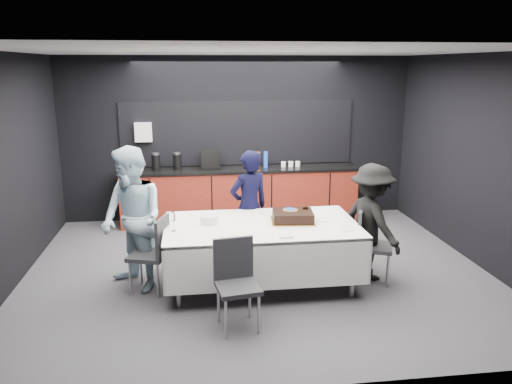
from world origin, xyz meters
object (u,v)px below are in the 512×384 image
Objects in this scene: chair_left at (154,249)px; person_center at (249,207)px; person_left at (132,220)px; chair_near at (236,277)px; plate_stack at (209,220)px; chair_right at (369,240)px; champagne_flute at (173,218)px; person_right at (371,222)px; party_table at (261,235)px; cake_assembly at (293,216)px.

person_center is (1.22, 0.76, 0.25)m from chair_left.
person_center is 1.60m from person_left.
person_center reaches higher than chair_near.
chair_right reaches higher than plate_stack.
person_left is (-2.87, 0.14, 0.33)m from chair_right.
person_center is 0.90× the size of person_left.
person_left reaches higher than chair_right.
champagne_flute reaches higher than chair_near.
chair_right is 1.63m from person_center.
person_left is (-0.48, 0.21, -0.07)m from champagne_flute.
chair_right is at bearing 126.67° from person_right.
champagne_flute is at bearing 17.49° from person_center.
chair_near is at bearing -52.27° from champagne_flute.
person_right is (1.39, 0.01, 0.10)m from party_table.
chair_near is (-0.79, -1.01, -0.31)m from cake_assembly.
person_right is at bearing 1.10° from chair_left.
person_right reaches higher than champagne_flute.
chair_right is (0.95, -0.10, -0.31)m from cake_assembly.
chair_right is at bearing 27.45° from chair_near.
chair_near is at bearing -77.98° from plate_stack.
party_table is 1.09m from champagne_flute.
person_left reaches higher than champagne_flute.
party_table is 1.49× the size of person_center.
plate_stack is 2.01m from person_right.
person_right is at bearing 130.29° from person_center.
chair_left and chair_right have the same top height.
cake_assembly is 0.61× the size of chair_right.
cake_assembly is at bearing 51.77° from chair_near.
cake_assembly is 1.00m from chair_right.
champagne_flute is 0.14× the size of person_center.
chair_near is (0.22, -1.05, -0.30)m from plate_stack.
person_left is at bearing 137.27° from chair_near.
chair_near is at bearing -112.50° from party_table.
chair_left is 1.46m from person_center.
chair_right is 0.53× the size of person_left.
person_left is at bearing 156.57° from champagne_flute.
party_table is at bearing 177.51° from chair_right.
plate_stack is 1.12m from chair_near.
plate_stack is at bearing 67.75° from person_right.
chair_right is 2.89m from person_left.
champagne_flute is (-1.44, -0.17, 0.09)m from cake_assembly.
plate_stack is 0.95× the size of champagne_flute.
person_right reaches higher than chair_right.
chair_left and chair_near have the same top height.
chair_left is at bearing 8.57° from person_center.
person_left is (-1.13, 1.04, 0.33)m from chair_near.
person_right is (2.67, 0.05, 0.20)m from chair_left.
champagne_flute is 0.24× the size of chair_left.
person_right reaches higher than chair_left.
person_center reaches higher than chair_right.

